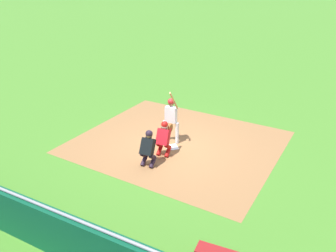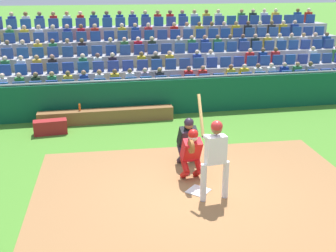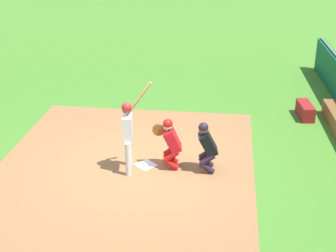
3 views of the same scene
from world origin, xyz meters
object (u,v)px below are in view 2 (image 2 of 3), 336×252
at_px(equipment_duffel_bag, 50,127).
at_px(home_plate_marker, 198,191).
at_px(home_plate_umpire, 188,138).
at_px(dugout_bench, 107,116).
at_px(catcher_crouching, 192,151).
at_px(batter_at_plate, 215,151).
at_px(water_bottle_on_bench, 80,107).

bearing_deg(equipment_duffel_bag, home_plate_marker, 123.04).
bearing_deg(home_plate_umpire, dugout_bench, -64.41).
distance_m(catcher_crouching, dugout_bench, 4.96).
bearing_deg(dugout_bench, catcher_crouching, 109.96).
bearing_deg(home_plate_umpire, equipment_duffel_bag, -39.98).
height_order(batter_at_plate, equipment_duffel_bag, batter_at_plate).
bearing_deg(batter_at_plate, water_bottle_on_bench, -63.92).
distance_m(batter_at_plate, water_bottle_on_bench, 6.33).
distance_m(batter_at_plate, equipment_duffel_bag, 6.12).
bearing_deg(equipment_duffel_bag, dugout_bench, -160.11).
distance_m(home_plate_marker, home_plate_umpire, 1.63).
distance_m(home_plate_umpire, equipment_duffel_bag, 4.65).
height_order(dugout_bench, equipment_duffel_bag, dugout_bench).
bearing_deg(batter_at_plate, home_plate_marker, -58.52).
xyz_separation_m(batter_at_plate, home_plate_umpire, (0.12, -1.85, -0.40)).
xyz_separation_m(water_bottle_on_bench, equipment_duffel_bag, (0.89, 0.85, -0.33)).
height_order(catcher_crouching, water_bottle_on_bench, catcher_crouching).
height_order(home_plate_marker, catcher_crouching, catcher_crouching).
relative_size(home_plate_umpire, water_bottle_on_bench, 5.91).
bearing_deg(water_bottle_on_bench, home_plate_umpire, 124.78).
bearing_deg(water_bottle_on_bench, home_plate_marker, 115.68).
height_order(catcher_crouching, equipment_duffel_bag, catcher_crouching).
distance_m(home_plate_umpire, dugout_bench, 4.20).
distance_m(home_plate_umpire, water_bottle_on_bench, 4.65).
relative_size(home_plate_umpire, equipment_duffel_bag, 1.29).
height_order(home_plate_marker, water_bottle_on_bench, water_bottle_on_bench).
distance_m(home_plate_marker, water_bottle_on_bench, 5.90).
bearing_deg(home_plate_marker, batter_at_plate, 121.48).
xyz_separation_m(home_plate_umpire, dugout_bench, (1.80, -3.77, -0.47)).
height_order(dugout_bench, water_bottle_on_bench, water_bottle_on_bench).
bearing_deg(home_plate_umpire, home_plate_marker, 85.84).
bearing_deg(dugout_bench, home_plate_umpire, 115.59).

